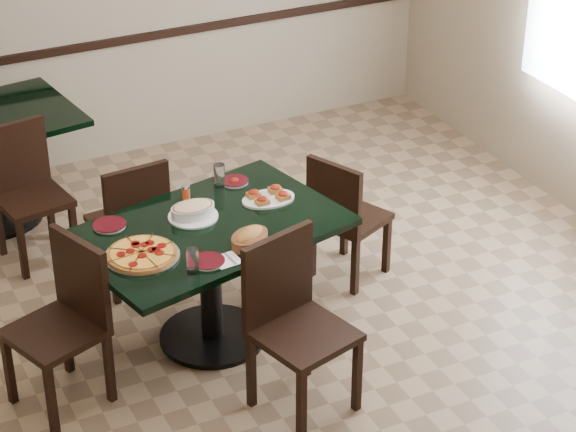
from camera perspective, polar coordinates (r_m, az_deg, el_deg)
name	(u,v)px	position (r m, az deg, el deg)	size (l,w,h in m)	color
floor	(280,343)	(6.51, -0.42, -6.45)	(5.50, 5.50, 0.00)	#8B7050
room_shell	(305,29)	(7.73, 0.88, 9.50)	(5.50, 5.50, 5.50)	silver
main_table	(209,255)	(6.24, -4.01, -1.97)	(1.61, 1.22, 0.75)	black
chair_far	(132,219)	(6.79, -7.93, -0.14)	(0.44, 0.44, 0.88)	black
chair_near	(293,315)	(5.78, 0.23, -5.03)	(0.56, 0.56, 0.97)	black
chair_right	(343,213)	(6.84, 2.82, 0.13)	(0.52, 0.52, 0.84)	black
chair_left	(67,314)	(5.94, -11.17, -4.90)	(0.56, 0.56, 0.93)	black
back_chair_near	(26,185)	(7.28, -13.16, 1.54)	(0.48, 0.48, 0.89)	black
pepperoni_pizza	(142,254)	(5.90, -7.43, -1.94)	(0.40, 0.40, 0.04)	silver
lasagna_casserole	(193,210)	(6.22, -4.86, 0.30)	(0.28, 0.28, 0.09)	silver
bread_basket	(250,238)	(5.95, -1.96, -1.13)	(0.29, 0.26, 0.10)	brown
bruschetta_platter	(268,197)	(6.38, -1.01, 1.00)	(0.32, 0.23, 0.05)	silver
side_plate_near	(208,261)	(5.83, -4.10, -2.30)	(0.18, 0.18, 0.02)	silver
side_plate_far_r	(235,181)	(6.58, -2.72, 1.78)	(0.16, 0.16, 0.03)	silver
side_plate_far_l	(109,225)	(6.21, -9.06, -0.45)	(0.19, 0.19, 0.02)	silver
napkin_setting	(227,260)	(5.84, -3.12, -2.25)	(0.14, 0.14, 0.01)	white
water_glass_a	(219,176)	(6.52, -3.51, 2.06)	(0.07, 0.07, 0.14)	white
water_glass_b	(193,261)	(5.72, -4.86, -2.29)	(0.06, 0.06, 0.14)	white
pepper_shaker	(186,192)	(6.42, -5.21, 1.23)	(0.05, 0.05, 0.08)	#D24116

